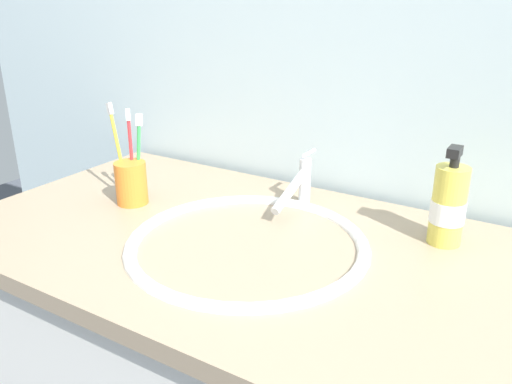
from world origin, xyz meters
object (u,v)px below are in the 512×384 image
at_px(faucet, 299,184).
at_px(toothbrush_red, 131,148).
at_px(toothbrush_green, 139,151).
at_px(soap_dispenser, 448,206).
at_px(toothbrush_yellow, 118,145).
at_px(toothbrush_cup, 131,183).

distance_m(faucet, toothbrush_red, 0.36).
distance_m(faucet, toothbrush_green, 0.34).
bearing_deg(toothbrush_red, faucet, 23.72).
bearing_deg(soap_dispenser, toothbrush_green, -168.15).
xyz_separation_m(toothbrush_red, toothbrush_yellow, (-0.03, -0.01, 0.00)).
bearing_deg(toothbrush_cup, faucet, 27.35).
bearing_deg(toothbrush_cup, soap_dispenser, 14.20).
bearing_deg(toothbrush_yellow, faucet, 23.01).
bearing_deg(faucet, toothbrush_red, -156.28).
relative_size(toothbrush_red, toothbrush_yellow, 0.95).
bearing_deg(faucet, toothbrush_yellow, -156.99).
xyz_separation_m(faucet, toothbrush_green, (-0.31, -0.13, 0.06)).
bearing_deg(faucet, soap_dispenser, -1.49).
height_order(toothbrush_cup, soap_dispenser, soap_dispenser).
xyz_separation_m(faucet, toothbrush_yellow, (-0.35, -0.15, 0.07)).
distance_m(toothbrush_green, toothbrush_yellow, 0.05).
bearing_deg(toothbrush_yellow, toothbrush_red, 14.83).
bearing_deg(toothbrush_green, soap_dispenser, 11.85).
height_order(toothbrush_cup, toothbrush_yellow, toothbrush_yellow).
bearing_deg(soap_dispenser, faucet, 178.51).
distance_m(toothbrush_red, toothbrush_yellow, 0.03).
xyz_separation_m(toothbrush_green, toothbrush_red, (-0.01, -0.01, 0.01)).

